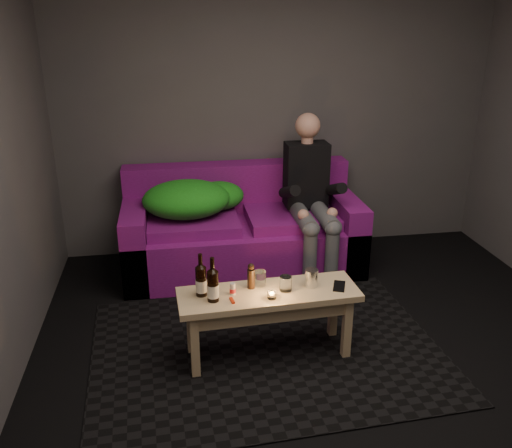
{
  "coord_description": "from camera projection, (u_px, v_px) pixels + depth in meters",
  "views": [
    {
      "loc": [
        -0.99,
        -2.62,
        2.16
      ],
      "look_at": [
        -0.36,
        1.24,
        0.62
      ],
      "focal_mm": 38.0,
      "sensor_mm": 36.0,
      "label": 1
    }
  ],
  "objects": [
    {
      "name": "floor",
      "position": [
        346.0,
        386.0,
        3.35
      ],
      "size": [
        4.5,
        4.5,
        0.0
      ],
      "primitive_type": "plane",
      "color": "black",
      "rests_on": "ground"
    },
    {
      "name": "room",
      "position": [
        338.0,
        106.0,
        3.18
      ],
      "size": [
        4.5,
        4.5,
        4.5
      ],
      "color": "silver",
      "rests_on": "ground"
    },
    {
      "name": "rug",
      "position": [
        267.0,
        349.0,
        3.71
      ],
      "size": [
        2.42,
        1.81,
        0.01
      ],
      "primitive_type": "cube",
      "rotation": [
        0.0,
        0.0,
        0.05
      ],
      "color": "black",
      "rests_on": "floor"
    },
    {
      "name": "sofa",
      "position": [
        241.0,
        232.0,
        4.84
      ],
      "size": [
        2.05,
        0.92,
        0.88
      ],
      "color": "#770F6B",
      "rests_on": "floor"
    },
    {
      "name": "green_blanket",
      "position": [
        192.0,
        199.0,
        4.64
      ],
      "size": [
        0.9,
        0.61,
        0.31
      ],
      "color": "#228518",
      "rests_on": "sofa"
    },
    {
      "name": "person",
      "position": [
        310.0,
        194.0,
        4.63
      ],
      "size": [
        0.37,
        0.85,
        1.37
      ],
      "color": "black",
      "rests_on": "sofa"
    },
    {
      "name": "coffee_table",
      "position": [
        268.0,
        303.0,
        3.52
      ],
      "size": [
        1.19,
        0.43,
        0.48
      ],
      "rotation": [
        0.0,
        0.0,
        0.05
      ],
      "color": "#DEBC81",
      "rests_on": "rug"
    },
    {
      "name": "beer_bottle_a",
      "position": [
        201.0,
        280.0,
        3.4
      ],
      "size": [
        0.07,
        0.07,
        0.29
      ],
      "color": "black",
      "rests_on": "coffee_table"
    },
    {
      "name": "beer_bottle_b",
      "position": [
        213.0,
        285.0,
        3.34
      ],
      "size": [
        0.07,
        0.07,
        0.29
      ],
      "color": "black",
      "rests_on": "coffee_table"
    },
    {
      "name": "salt_shaker",
      "position": [
        233.0,
        289.0,
        3.44
      ],
      "size": [
        0.04,
        0.04,
        0.08
      ],
      "primitive_type": "cylinder",
      "rotation": [
        0.0,
        0.0,
        0.23
      ],
      "color": "silver",
      "rests_on": "coffee_table"
    },
    {
      "name": "pepper_mill",
      "position": [
        251.0,
        279.0,
        3.51
      ],
      "size": [
        0.06,
        0.06,
        0.13
      ],
      "primitive_type": "cylinder",
      "rotation": [
        0.0,
        0.0,
        0.24
      ],
      "color": "black",
      "rests_on": "coffee_table"
    },
    {
      "name": "tumbler_back",
      "position": [
        260.0,
        278.0,
        3.56
      ],
      "size": [
        0.09,
        0.09,
        0.1
      ],
      "primitive_type": "cylinder",
      "rotation": [
        0.0,
        0.0,
        0.17
      ],
      "color": "white",
      "rests_on": "coffee_table"
    },
    {
      "name": "tealight",
      "position": [
        272.0,
        295.0,
        3.4
      ],
      "size": [
        0.06,
        0.06,
        0.04
      ],
      "color": "white",
      "rests_on": "coffee_table"
    },
    {
      "name": "tumbler_front",
      "position": [
        286.0,
        284.0,
        3.48
      ],
      "size": [
        0.1,
        0.1,
        0.1
      ],
      "primitive_type": "cylinder",
      "rotation": [
        0.0,
        0.0,
        -0.25
      ],
      "color": "white",
      "rests_on": "coffee_table"
    },
    {
      "name": "steel_cup",
      "position": [
        311.0,
        278.0,
        3.54
      ],
      "size": [
        0.11,
        0.11,
        0.12
      ],
      "primitive_type": "cylinder",
      "rotation": [
        0.0,
        0.0,
        -0.29
      ],
      "color": "silver",
      "rests_on": "coffee_table"
    },
    {
      "name": "smartphone",
      "position": [
        339.0,
        286.0,
        3.55
      ],
      "size": [
        0.12,
        0.17,
        0.01
      ],
      "primitive_type": "cube",
      "rotation": [
        0.0,
        0.0,
        -0.36
      ],
      "color": "black",
      "rests_on": "coffee_table"
    },
    {
      "name": "red_lighter",
      "position": [
        232.0,
        300.0,
        3.37
      ],
      "size": [
        0.03,
        0.07,
        0.01
      ],
      "primitive_type": "cube",
      "rotation": [
        0.0,
        0.0,
        0.14
      ],
      "color": "red",
      "rests_on": "coffee_table"
    }
  ]
}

